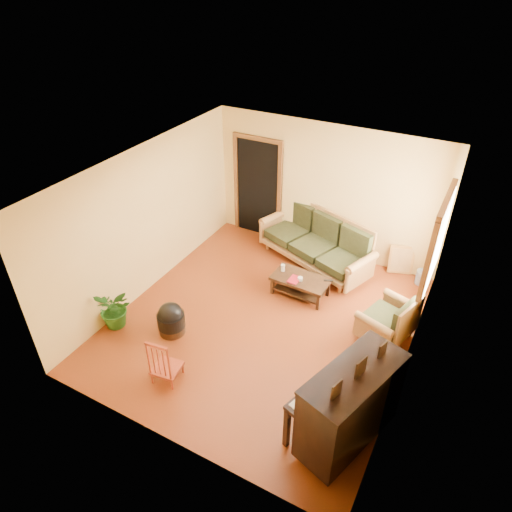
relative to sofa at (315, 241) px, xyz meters
The scene contains 16 objects.
floor 2.03m from the sofa, 91.80° to the right, with size 5.00×5.00×0.00m, color #5B210C.
doorway 1.68m from the sofa, 161.41° to the left, with size 1.08×0.16×2.05m, color black.
window 2.47m from the sofa, 17.36° to the right, with size 0.12×1.36×1.46m, color white.
sofa is the anchor object (origin of this frame).
coffee_table 1.10m from the sofa, 80.70° to the right, with size 0.99×0.54×0.36m, color black.
armchair 2.23m from the sofa, 37.68° to the right, with size 0.80×0.84×0.84m, color olive.
piano 3.88m from the sofa, 61.88° to the right, with size 0.81×1.37×1.21m, color black.
footstool 3.15m from the sofa, 113.31° to the right, with size 0.44×0.44×0.42m, color black.
red_chair 3.75m from the sofa, 101.10° to the right, with size 0.37×0.40×0.79m, color maroon.
leaning_frame 1.63m from the sofa, 16.32° to the left, with size 0.45×0.10×0.60m, color #B8833D.
ceramic_crock 2.05m from the sofa, ahead, with size 0.22×0.22×0.27m, color #3860A8.
potted_plant 3.83m from the sofa, 123.47° to the right, with size 0.63×0.55×0.70m, color #215317.
book 1.16m from the sofa, 89.80° to the right, with size 0.19×0.25×0.02m, color maroon.
candle 1.01m from the sofa, 101.45° to the right, with size 0.07×0.07×0.13m, color silver.
glass_jar 1.12m from the sofa, 80.52° to the right, with size 0.09×0.09×0.06m, color silver.
remote 1.09m from the sofa, 55.23° to the right, with size 0.15×0.04×0.01m, color black.
Camera 1 is at (2.56, -5.02, 5.10)m, focal length 32.00 mm.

